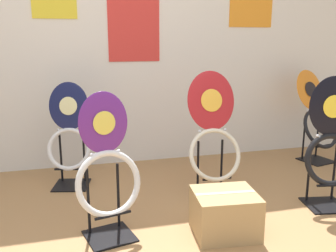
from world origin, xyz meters
The scene contains 7 objects.
wall_back centered at (0.00, 2.05, 1.30)m, with size 8.00×0.07×2.60m.
toilet_seat_display_navy_moon centered at (-0.39, 1.53, 0.42)m, with size 0.38×0.34×0.86m.
toilet_seat_display_crimson_swirl centered at (0.67, 1.03, 0.47)m, with size 0.41×0.32×0.97m.
toilet_seat_display_orange_sun centered at (2.00, 1.60, 0.44)m, with size 0.47×0.46×0.90m.
toilet_seat_display_jazz_black centered at (1.41, 0.63, 0.47)m, with size 0.40×0.33×0.95m.
toilet_seat_display_purple_note centered at (-0.17, 0.59, 0.43)m, with size 0.43×0.34×0.91m.
storage_box centered at (0.54, 0.46, 0.14)m, with size 0.42×0.38×0.27m.
Camera 1 is at (-0.36, -1.54, 1.20)m, focal length 40.00 mm.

